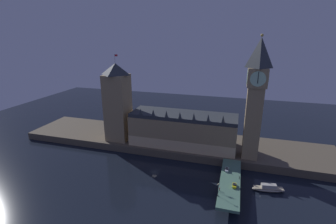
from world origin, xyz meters
TOP-DOWN VIEW (x-y plane):
  - ground_plane at (0.00, 0.00)m, footprint 400.00×400.00m
  - embankment at (0.00, 39.00)m, footprint 220.00×42.00m
  - parliament_hall at (9.65, 32.13)m, footprint 70.75×23.65m
  - clock_tower at (53.17, 26.05)m, footprint 11.23×11.34m
  - victoria_tower at (-36.97, 29.14)m, footprint 15.58×15.58m
  - bridge at (43.35, -5.00)m, footprint 10.22×46.00m
  - car_northbound_lead at (41.10, 4.27)m, footprint 1.96×4.17m
  - car_southbound_lead at (45.60, -10.09)m, footprint 1.98×3.83m
  - pedestrian_near_rail at (38.85, -15.45)m, footprint 0.38×0.38m
  - pedestrian_mid_walk at (47.84, -2.50)m, footprint 0.38×0.38m
  - street_lamp_near at (38.45, -19.72)m, footprint 1.34×0.60m
  - boat_downstream at (62.68, -0.34)m, footprint 16.98×6.72m

SIDE VIEW (x-z plane):
  - ground_plane at x=0.00m, z-range 0.00..0.00m
  - boat_downstream at x=62.68m, z-range -0.53..3.43m
  - embankment at x=0.00m, z-range 0.00..5.01m
  - bridge at x=43.35m, z-range 1.14..6.79m
  - car_northbound_lead at x=41.10m, z-range 5.60..7.17m
  - car_southbound_lead at x=45.60m, z-range 5.60..7.19m
  - pedestrian_mid_walk at x=47.84m, z-range 5.71..7.48m
  - pedestrian_near_rail at x=38.85m, z-range 5.71..7.58m
  - street_lamp_near at x=38.45m, z-range 6.49..13.21m
  - parliament_hall at x=9.65m, z-range 2.79..29.34m
  - victoria_tower at x=-36.97m, z-range 2.14..62.52m
  - clock_tower at x=53.17m, z-range 7.21..80.08m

